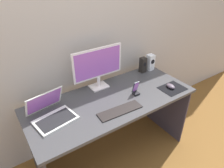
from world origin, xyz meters
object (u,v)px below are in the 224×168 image
Objects in this scene: keyboard_external at (120,111)px; speaker_near_monitor at (143,65)px; laptop at (52,114)px; mouse at (171,86)px; monitor at (98,66)px; speaker_right at (150,62)px; phone_in_dock at (136,90)px.

speaker_near_monitor is at bearing 37.78° from keyboard_external.
laptop reaches higher than keyboard_external.
monitor is at bearing 146.62° from mouse.
mouse is (0.59, -0.42, -0.22)m from monitor.
speaker_right is 0.11m from speaker_near_monitor.
mouse is at bearing 4.57° from keyboard_external.
monitor is at bearing 19.59° from laptop.
phone_in_dock is at bearing 165.13° from mouse.
speaker_right is at bearing 33.44° from phone_in_dock.
speaker_right reaches higher than mouse.
speaker_right is at bearing 78.04° from mouse.
mouse is at bearing -10.93° from laptop.
keyboard_external is at bearing -155.29° from phone_in_dock.
speaker_right is 1.05× the size of speaker_near_monitor.
laptop reaches higher than speaker_near_monitor.
speaker_right is 0.57m from phone_in_dock.
phone_in_dock is (0.23, -0.31, -0.19)m from monitor.
keyboard_external is 4.01× the size of mouse.
speaker_right is 0.46× the size of keyboard_external.
speaker_near_monitor is at bearing 179.98° from speaker_right.
laptop is (-1.15, -0.20, -0.04)m from speaker_near_monitor.
speaker_near_monitor is 0.43m from mouse.
mouse is at bearing -104.10° from speaker_right.
monitor is 3.84× the size of phone_in_dock.
keyboard_external is (-0.05, -0.44, -0.24)m from monitor.
keyboard_external is (-0.75, -0.44, -0.09)m from speaker_right.
speaker_right is 0.87m from keyboard_external.
keyboard_external is 0.31m from phone_in_dock.
speaker_near_monitor is 0.48× the size of laptop.
monitor is at bearing 179.97° from speaker_near_monitor.
keyboard_external is 0.64m from mouse.
phone_in_dock is at bearing -53.82° from monitor.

